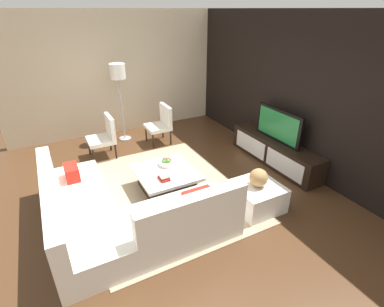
% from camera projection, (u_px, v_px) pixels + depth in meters
% --- Properties ---
extents(ground_plane, '(14.00, 14.00, 0.00)m').
position_uv_depth(ground_plane, '(164.00, 195.00, 4.82)').
color(ground_plane, '#4C301C').
extents(feature_wall_back, '(6.40, 0.12, 2.80)m').
position_uv_depth(feature_wall_back, '(295.00, 93.00, 5.31)').
color(feature_wall_back, black).
rests_on(feature_wall_back, ground).
extents(side_wall_left, '(0.12, 5.20, 2.80)m').
position_uv_depth(side_wall_left, '(117.00, 74.00, 6.79)').
color(side_wall_left, beige).
rests_on(side_wall_left, ground).
extents(area_rug, '(3.14, 2.48, 0.01)m').
position_uv_depth(area_rug, '(161.00, 191.00, 4.89)').
color(area_rug, tan).
rests_on(area_rug, ground).
extents(media_console, '(2.14, 0.46, 0.50)m').
position_uv_depth(media_console, '(275.00, 152.00, 5.70)').
color(media_console, black).
rests_on(media_console, ground).
extents(television, '(1.13, 0.06, 0.62)m').
position_uv_depth(television, '(278.00, 125.00, 5.45)').
color(television, black).
rests_on(television, media_console).
extents(sectional_couch, '(2.41, 2.32, 0.82)m').
position_uv_depth(sectional_couch, '(117.00, 214.00, 3.91)').
color(sectional_couch, white).
rests_on(sectional_couch, ground).
extents(coffee_table, '(1.01, 0.95, 0.38)m').
position_uv_depth(coffee_table, '(166.00, 180.00, 4.85)').
color(coffee_table, black).
rests_on(coffee_table, ground).
extents(accent_chair_near, '(0.55, 0.53, 0.87)m').
position_uv_depth(accent_chair_near, '(105.00, 134.00, 5.87)').
color(accent_chair_near, black).
rests_on(accent_chair_near, ground).
extents(floor_lamp, '(0.33, 0.33, 1.75)m').
position_uv_depth(floor_lamp, '(118.00, 76.00, 6.21)').
color(floor_lamp, '#A5A5AA').
rests_on(floor_lamp, ground).
extents(ottoman, '(0.70, 0.70, 0.40)m').
position_uv_depth(ottoman, '(256.00, 196.00, 4.43)').
color(ottoman, white).
rests_on(ottoman, ground).
extents(fruit_bowl, '(0.28, 0.28, 0.14)m').
position_uv_depth(fruit_bowl, '(167.00, 162.00, 4.93)').
color(fruit_bowl, silver).
rests_on(fruit_bowl, coffee_table).
extents(accent_chair_far, '(0.54, 0.50, 0.87)m').
position_uv_depth(accent_chair_far, '(161.00, 122.00, 6.51)').
color(accent_chair_far, black).
rests_on(accent_chair_far, ground).
extents(decorative_ball, '(0.28, 0.28, 0.28)m').
position_uv_depth(decorative_ball, '(259.00, 178.00, 4.27)').
color(decorative_ball, '#AD8451').
rests_on(decorative_ball, ottoman).
extents(book_stack, '(0.20, 0.16, 0.07)m').
position_uv_depth(book_stack, '(164.00, 177.00, 4.52)').
color(book_stack, maroon).
rests_on(book_stack, coffee_table).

